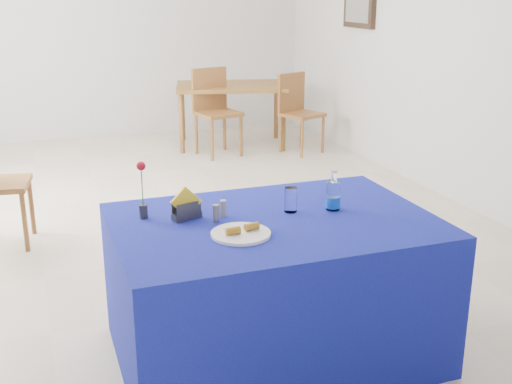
% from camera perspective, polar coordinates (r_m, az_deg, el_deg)
% --- Properties ---
extents(floor, '(7.00, 7.00, 0.00)m').
position_cam_1_polar(floor, '(5.43, -6.78, -2.56)').
color(floor, beige).
rests_on(floor, ground).
extents(room_shell, '(7.00, 7.00, 7.00)m').
position_cam_1_polar(room_shell, '(5.10, -7.51, 16.20)').
color(room_shell, silver).
rests_on(room_shell, ground).
extents(picture_frame, '(0.06, 0.64, 0.52)m').
position_cam_1_polar(picture_frame, '(7.48, 9.21, 16.19)').
color(picture_frame, black).
rests_on(picture_frame, room_shell).
extents(picture_art, '(0.02, 0.52, 0.40)m').
position_cam_1_polar(picture_art, '(7.47, 9.03, 16.19)').
color(picture_art, '#998C66').
rests_on(picture_art, room_shell).
extents(plate, '(0.28, 0.28, 0.01)m').
position_cam_1_polar(plate, '(3.01, -1.36, -3.73)').
color(plate, white).
rests_on(plate, blue_table).
extents(drinking_glass, '(0.07, 0.07, 0.13)m').
position_cam_1_polar(drinking_glass, '(3.31, 3.11, -0.69)').
color(drinking_glass, white).
rests_on(drinking_glass, blue_table).
extents(salt_shaker, '(0.03, 0.03, 0.08)m').
position_cam_1_polar(salt_shaker, '(3.25, -2.93, -1.45)').
color(salt_shaker, gray).
rests_on(salt_shaker, blue_table).
extents(pepper_shaker, '(0.03, 0.03, 0.08)m').
position_cam_1_polar(pepper_shaker, '(3.19, -3.58, -1.87)').
color(pepper_shaker, slate).
rests_on(pepper_shaker, blue_table).
extents(blue_table, '(1.60, 1.10, 0.76)m').
position_cam_1_polar(blue_table, '(3.37, 1.57, -8.51)').
color(blue_table, navy).
rests_on(blue_table, floor).
extents(water_bottle, '(0.08, 0.08, 0.21)m').
position_cam_1_polar(water_bottle, '(3.36, 6.87, -0.39)').
color(water_bottle, silver).
rests_on(water_bottle, blue_table).
extents(napkin_holder, '(0.16, 0.10, 0.17)m').
position_cam_1_polar(napkin_holder, '(3.23, -6.21, -1.56)').
color(napkin_holder, '#37373C').
rests_on(napkin_holder, blue_table).
extents(rose_vase, '(0.05, 0.05, 0.29)m').
position_cam_1_polar(rose_vase, '(3.24, -10.06, 0.03)').
color(rose_vase, '#252429').
rests_on(rose_vase, blue_table).
extents(oak_table, '(1.47, 1.13, 0.76)m').
position_cam_1_polar(oak_table, '(7.88, -2.25, 8.98)').
color(oak_table, brown).
rests_on(oak_table, floor).
extents(chair_bg_left, '(0.53, 0.53, 0.99)m').
position_cam_1_polar(chair_bg_left, '(7.49, -3.74, 7.70)').
color(chair_bg_left, brown).
rests_on(chair_bg_left, floor).
extents(chair_bg_right, '(0.54, 0.54, 0.92)m').
position_cam_1_polar(chair_bg_right, '(7.61, 3.68, 7.54)').
color(chair_bg_right, brown).
rests_on(chair_bg_right, floor).
extents(banana_pieces, '(0.17, 0.07, 0.04)m').
position_cam_1_polar(banana_pieces, '(3.01, -1.19, -3.27)').
color(banana_pieces, gold).
rests_on(banana_pieces, plate).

